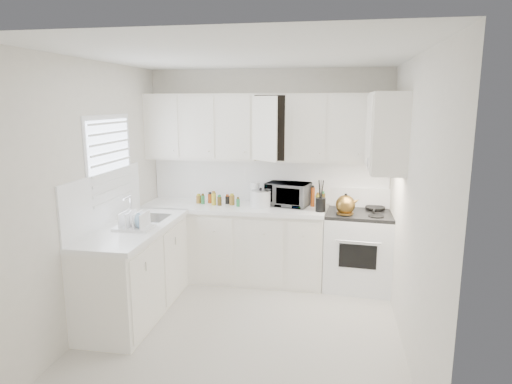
% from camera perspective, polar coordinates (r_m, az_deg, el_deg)
% --- Properties ---
extents(floor, '(3.20, 3.20, 0.00)m').
position_cam_1_polar(floor, '(4.63, -1.57, -17.11)').
color(floor, silver).
rests_on(floor, ground).
extents(ceiling, '(3.20, 3.20, 0.00)m').
position_cam_1_polar(ceiling, '(4.09, -1.78, 16.90)').
color(ceiling, white).
rests_on(ceiling, ground).
extents(wall_back, '(3.00, 0.00, 3.00)m').
position_cam_1_polar(wall_back, '(5.72, 1.56, 2.24)').
color(wall_back, white).
rests_on(wall_back, ground).
extents(wall_front, '(3.00, 0.00, 3.00)m').
position_cam_1_polar(wall_front, '(2.68, -8.65, -8.54)').
color(wall_front, white).
rests_on(wall_front, ground).
extents(wall_left, '(0.00, 3.20, 3.20)m').
position_cam_1_polar(wall_left, '(4.70, -19.89, -0.44)').
color(wall_left, white).
rests_on(wall_left, ground).
extents(wall_right, '(0.00, 3.20, 3.20)m').
position_cam_1_polar(wall_right, '(4.14, 19.13, -1.91)').
color(wall_right, white).
rests_on(wall_right, ground).
extents(window_blinds, '(0.06, 0.96, 1.06)m').
position_cam_1_polar(window_blinds, '(4.95, -17.89, 3.20)').
color(window_blinds, white).
rests_on(window_blinds, wall_left).
extents(lower_cabinets_back, '(2.22, 0.60, 0.90)m').
position_cam_1_polar(lower_cabinets_back, '(5.70, -2.84, -6.60)').
color(lower_cabinets_back, white).
rests_on(lower_cabinets_back, floor).
extents(lower_cabinets_left, '(0.60, 1.60, 0.90)m').
position_cam_1_polar(lower_cabinets_left, '(4.97, -15.02, -9.74)').
color(lower_cabinets_left, white).
rests_on(lower_cabinets_left, floor).
extents(countertop_back, '(2.24, 0.64, 0.05)m').
position_cam_1_polar(countertop_back, '(5.56, -2.91, -1.97)').
color(countertop_back, white).
rests_on(countertop_back, lower_cabinets_back).
extents(countertop_left, '(0.64, 1.62, 0.05)m').
position_cam_1_polar(countertop_left, '(4.82, -15.20, -4.47)').
color(countertop_left, white).
rests_on(countertop_left, lower_cabinets_left).
extents(backsplash_back, '(2.98, 0.02, 0.55)m').
position_cam_1_polar(backsplash_back, '(5.72, 1.55, 1.49)').
color(backsplash_back, white).
rests_on(backsplash_back, wall_back).
extents(backsplash_left, '(0.02, 1.60, 0.55)m').
position_cam_1_polar(backsplash_left, '(4.88, -18.57, -0.83)').
color(backsplash_left, white).
rests_on(backsplash_left, wall_left).
extents(upper_cabinets_back, '(3.00, 0.33, 0.80)m').
position_cam_1_polar(upper_cabinets_back, '(5.53, 1.32, 4.02)').
color(upper_cabinets_back, white).
rests_on(upper_cabinets_back, wall_back).
extents(upper_cabinets_right, '(0.33, 0.90, 0.80)m').
position_cam_1_polar(upper_cabinets_right, '(4.88, 15.90, 2.62)').
color(upper_cabinets_right, white).
rests_on(upper_cabinets_right, wall_right).
extents(sink, '(0.42, 0.38, 0.30)m').
position_cam_1_polar(sink, '(5.09, -13.62, -1.86)').
color(sink, gray).
rests_on(sink, countertop_left).
extents(stove, '(0.82, 0.70, 1.19)m').
position_cam_1_polar(stove, '(5.52, 12.91, -5.91)').
color(stove, white).
rests_on(stove, floor).
extents(tea_kettle, '(0.29, 0.25, 0.25)m').
position_cam_1_polar(tea_kettle, '(5.24, 11.26, -1.41)').
color(tea_kettle, olive).
rests_on(tea_kettle, stove).
extents(frying_pan, '(0.30, 0.43, 0.04)m').
position_cam_1_polar(frying_pan, '(5.59, 14.84, -1.86)').
color(frying_pan, black).
rests_on(frying_pan, stove).
extents(microwave, '(0.56, 0.39, 0.35)m').
position_cam_1_polar(microwave, '(5.54, 4.09, 0.05)').
color(microwave, gray).
rests_on(microwave, countertop_back).
extents(rice_cooker, '(0.28, 0.28, 0.24)m').
position_cam_1_polar(rice_cooker, '(5.45, 0.58, -0.69)').
color(rice_cooker, white).
rests_on(rice_cooker, countertop_back).
extents(paper_towel, '(0.12, 0.12, 0.27)m').
position_cam_1_polar(paper_towel, '(5.61, -0.14, -0.15)').
color(paper_towel, white).
rests_on(paper_towel, countertop_back).
extents(utensil_crock, '(0.16, 0.16, 0.38)m').
position_cam_1_polar(utensil_crock, '(5.26, 8.20, -0.43)').
color(utensil_crock, black).
rests_on(utensil_crock, countertop_back).
extents(dish_rack, '(0.37, 0.28, 0.20)m').
position_cam_1_polar(dish_rack, '(4.68, -15.23, -3.34)').
color(dish_rack, white).
rests_on(dish_rack, countertop_left).
extents(spice_left_0, '(0.06, 0.06, 0.13)m').
position_cam_1_polar(spice_left_0, '(5.78, -7.08, -0.61)').
color(spice_left_0, olive).
rests_on(spice_left_0, countertop_back).
extents(spice_left_1, '(0.06, 0.06, 0.13)m').
position_cam_1_polar(spice_left_1, '(5.67, -6.62, -0.82)').
color(spice_left_1, '#297D40').
rests_on(spice_left_1, countertop_back).
extents(spice_left_2, '(0.06, 0.06, 0.13)m').
position_cam_1_polar(spice_left_2, '(5.74, -5.65, -0.67)').
color(spice_left_2, '#B84C18').
rests_on(spice_left_2, countertop_back).
extents(spice_left_3, '(0.06, 0.06, 0.13)m').
position_cam_1_polar(spice_left_3, '(5.63, -5.16, -0.88)').
color(spice_left_3, gold).
rests_on(spice_left_3, countertop_back).
extents(spice_left_4, '(0.06, 0.06, 0.13)m').
position_cam_1_polar(spice_left_4, '(5.70, -4.20, -0.72)').
color(spice_left_4, '#554118').
rests_on(spice_left_4, countertop_back).
extents(spice_left_5, '(0.06, 0.06, 0.13)m').
position_cam_1_polar(spice_left_5, '(5.60, -3.67, -0.94)').
color(spice_left_5, black).
rests_on(spice_left_5, countertop_back).
extents(spice_left_6, '(0.06, 0.06, 0.13)m').
position_cam_1_polar(spice_left_6, '(5.67, -2.72, -0.78)').
color(spice_left_6, olive).
rests_on(spice_left_6, countertop_back).
extents(spice_left_7, '(0.06, 0.06, 0.13)m').
position_cam_1_polar(spice_left_7, '(5.56, -2.17, -1.00)').
color(spice_left_7, '#297D40').
rests_on(spice_left_7, countertop_back).
extents(sauce_right_0, '(0.06, 0.06, 0.19)m').
position_cam_1_polar(sauce_right_0, '(5.57, 7.25, -0.75)').
color(sauce_right_0, '#B84C18').
rests_on(sauce_right_0, countertop_back).
extents(sauce_right_1, '(0.06, 0.06, 0.19)m').
position_cam_1_polar(sauce_right_1, '(5.51, 7.79, -0.90)').
color(sauce_right_1, gold).
rests_on(sauce_right_1, countertop_back).
extents(sauce_right_2, '(0.06, 0.06, 0.19)m').
position_cam_1_polar(sauce_right_2, '(5.57, 8.38, -0.79)').
color(sauce_right_2, '#554118').
rests_on(sauce_right_2, countertop_back).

